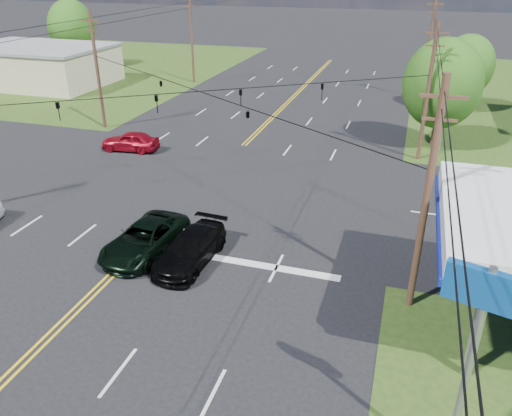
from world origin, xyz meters
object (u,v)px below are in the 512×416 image
(pickup_dkgreen, at_px, (145,239))
(pole_ne, at_px, (428,91))
(pole_left_far, at_px, (192,37))
(tree_far_l, at_px, (71,27))
(tree_right_a, at_px, (442,84))
(pole_se, at_px, (427,198))
(pole_right_far, at_px, (429,47))
(tree_right_b, at_px, (467,66))
(retail_nw, at_px, (38,66))
(suv_black, at_px, (191,249))
(pole_nw, at_px, (97,70))
(polesign_se, at_px, (480,324))

(pickup_dkgreen, bearing_deg, pole_ne, 58.79)
(pole_left_far, height_order, tree_far_l, pole_left_far)
(pole_left_far, relative_size, tree_right_a, 1.22)
(pole_se, bearing_deg, pole_left_far, 125.10)
(pole_left_far, bearing_deg, tree_far_l, 168.11)
(pole_ne, xyz_separation_m, pole_left_far, (-26.00, 19.00, 0.25))
(pole_left_far, xyz_separation_m, pole_right_far, (26.00, 0.00, 0.00))
(pole_right_far, distance_m, pickup_dkgreen, 38.83)
(pole_se, distance_m, tree_right_b, 33.19)
(pole_ne, relative_size, pole_left_far, 0.95)
(tree_far_l, bearing_deg, pole_left_far, -11.89)
(retail_nw, xyz_separation_m, pole_left_far, (17.00, 6.00, 3.17))
(retail_nw, height_order, suv_black, retail_nw)
(pole_left_far, relative_size, pole_right_far, 1.00)
(pole_ne, xyz_separation_m, pole_right_far, (0.00, 19.00, 0.25))
(tree_right_a, distance_m, tree_right_b, 12.27)
(retail_nw, distance_m, suv_black, 45.08)
(pole_ne, bearing_deg, pole_se, -90.00)
(pole_ne, relative_size, pole_right_far, 0.95)
(pole_nw, relative_size, tree_far_l, 1.09)
(pole_ne, distance_m, tree_right_b, 15.42)
(tree_right_b, distance_m, polesign_se, 40.55)
(pole_nw, xyz_separation_m, pickup_dkgreen, (13.50, -17.50, -4.17))
(pole_nw, height_order, suv_black, pole_nw)
(polesign_se, bearing_deg, pole_nw, 136.88)
(pole_nw, height_order, tree_right_b, pole_nw)
(retail_nw, height_order, pole_left_far, pole_left_far)
(pole_nw, bearing_deg, pole_left_far, 90.00)
(tree_right_a, bearing_deg, retail_nw, 167.20)
(pole_nw, bearing_deg, pole_se, -34.70)
(tree_far_l, relative_size, pickup_dkgreen, 1.63)
(tree_right_b, bearing_deg, tree_far_l, 170.63)
(pole_right_far, xyz_separation_m, tree_right_b, (3.50, -4.00, -0.95))
(pole_se, xyz_separation_m, suv_black, (-10.00, 0.32, -4.19))
(tree_far_l, relative_size, suv_black, 1.75)
(tree_right_b, bearing_deg, suv_black, -112.44)
(tree_far_l, xyz_separation_m, polesign_se, (46.21, -48.48, -0.08))
(retail_nw, height_order, pole_nw, pole_nw)
(pole_left_far, xyz_separation_m, suv_black, (16.00, -36.68, -4.45))
(polesign_se, bearing_deg, pole_ne, 92.72)
(pickup_dkgreen, relative_size, polesign_se, 0.80)
(tree_right_b, bearing_deg, polesign_se, -93.24)
(pole_ne, bearing_deg, polesign_se, -87.28)
(pole_se, bearing_deg, pole_nw, 145.30)
(pole_left_far, bearing_deg, tree_right_a, -30.65)
(pole_se, bearing_deg, pickup_dkgreen, 177.71)
(tree_right_b, height_order, pickup_dkgreen, tree_right_b)
(pole_right_far, bearing_deg, pole_nw, -143.84)
(pole_ne, height_order, tree_right_b, pole_ne)
(suv_black, height_order, polesign_se, polesign_se)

